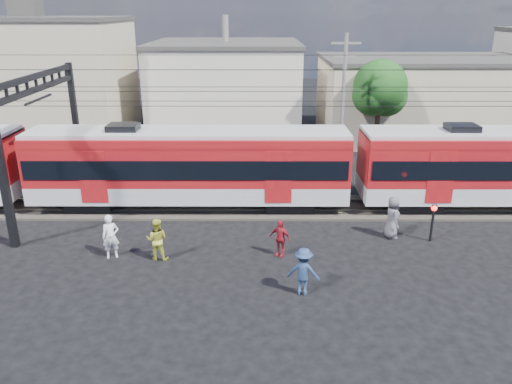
# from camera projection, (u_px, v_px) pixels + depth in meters

# --- Properties ---
(ground) EXTENTS (120.00, 120.00, 0.00)m
(ground) POSITION_uv_depth(u_px,v_px,m) (240.00, 288.00, 18.66)
(ground) COLOR black
(ground) RESTS_ON ground
(track_bed) EXTENTS (70.00, 3.40, 0.12)m
(track_bed) POSITION_uv_depth(u_px,v_px,m) (245.00, 207.00, 26.15)
(track_bed) COLOR #2D2823
(track_bed) RESTS_ON ground
(rail_near) EXTENTS (70.00, 0.12, 0.12)m
(rail_near) POSITION_uv_depth(u_px,v_px,m) (244.00, 210.00, 25.41)
(rail_near) COLOR #59544C
(rail_near) RESTS_ON track_bed
(rail_far) EXTENTS (70.00, 0.12, 0.12)m
(rail_far) POSITION_uv_depth(u_px,v_px,m) (245.00, 200.00, 26.81)
(rail_far) COLOR #59544C
(rail_far) RESTS_ON track_bed
(commuter_train) EXTENTS (50.30, 3.08, 4.17)m
(commuter_train) POSITION_uv_depth(u_px,v_px,m) (193.00, 164.00, 25.35)
(commuter_train) COLOR black
(commuter_train) RESTS_ON ground
(catenary) EXTENTS (70.00, 9.30, 7.52)m
(catenary) POSITION_uv_depth(u_px,v_px,m) (68.00, 111.00, 24.43)
(catenary) COLOR black
(catenary) RESTS_ON ground
(building_west) EXTENTS (14.28, 10.20, 9.30)m
(building_west) POSITION_uv_depth(u_px,v_px,m) (36.00, 78.00, 39.64)
(building_west) COLOR #BBAC8F
(building_west) RESTS_ON ground
(building_midwest) EXTENTS (12.24, 12.24, 7.30)m
(building_midwest) POSITION_uv_depth(u_px,v_px,m) (227.00, 86.00, 42.75)
(building_midwest) COLOR beige
(building_midwest) RESTS_ON ground
(building_mideast) EXTENTS (16.32, 10.20, 6.30)m
(building_mideast) POSITION_uv_depth(u_px,v_px,m) (423.00, 97.00, 40.06)
(building_mideast) COLOR #BBAC8F
(building_mideast) RESTS_ON ground
(utility_pole_mid) EXTENTS (1.80, 0.24, 8.50)m
(utility_pole_mid) POSITION_uv_depth(u_px,v_px,m) (343.00, 99.00, 31.16)
(utility_pole_mid) COLOR slate
(utility_pole_mid) RESTS_ON ground
(tree_near) EXTENTS (3.82, 3.64, 6.72)m
(tree_near) POSITION_uv_depth(u_px,v_px,m) (382.00, 90.00, 34.01)
(tree_near) COLOR #382619
(tree_near) RESTS_ON ground
(pedestrian_a) EXTENTS (0.79, 0.64, 1.89)m
(pedestrian_a) POSITION_uv_depth(u_px,v_px,m) (111.00, 237.00, 20.70)
(pedestrian_a) COLOR white
(pedestrian_a) RESTS_ON ground
(pedestrian_b) EXTENTS (0.93, 0.75, 1.81)m
(pedestrian_b) POSITION_uv_depth(u_px,v_px,m) (157.00, 239.00, 20.54)
(pedestrian_b) COLOR gold
(pedestrian_b) RESTS_ON ground
(pedestrian_c) EXTENTS (1.31, 0.95, 1.83)m
(pedestrian_c) POSITION_uv_depth(u_px,v_px,m) (303.00, 271.00, 18.01)
(pedestrian_c) COLOR navy
(pedestrian_c) RESTS_ON ground
(pedestrian_d) EXTENTS (1.02, 0.84, 1.63)m
(pedestrian_d) POSITION_uv_depth(u_px,v_px,m) (280.00, 238.00, 20.87)
(pedestrian_d) COLOR maroon
(pedestrian_d) RESTS_ON ground
(pedestrian_e) EXTENTS (0.73, 1.03, 1.96)m
(pedestrian_e) POSITION_uv_depth(u_px,v_px,m) (392.00, 217.00, 22.53)
(pedestrian_e) COLOR #535257
(pedestrian_e) RESTS_ON ground
(crossing_signal) EXTENTS (0.26, 0.26, 1.76)m
(crossing_signal) POSITION_uv_depth(u_px,v_px,m) (433.00, 216.00, 22.05)
(crossing_signal) COLOR black
(crossing_signal) RESTS_ON ground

